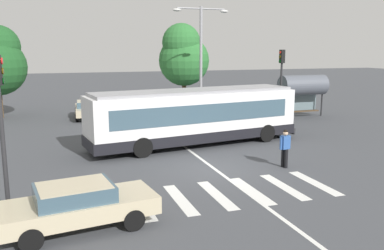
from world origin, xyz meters
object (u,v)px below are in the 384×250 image
(traffic_light_near_corner, at_px, (0,111))
(pedestrian_crossing_street, at_px, (285,146))
(parked_car_teal, at_px, (219,102))
(foreground_sedan, at_px, (77,204))
(parked_car_white, at_px, (122,108))
(bus_stop_shelter, at_px, (303,86))
(parked_car_champagne, at_px, (88,108))
(twin_arm_street_lamp, at_px, (201,52))
(traffic_light_far_corner, at_px, (281,75))
(parked_car_silver, at_px, (155,105))
(city_transit_bus, at_px, (195,116))
(parked_car_charcoal, at_px, (190,105))
(background_tree_right, at_px, (183,55))

(traffic_light_near_corner, bearing_deg, pedestrian_crossing_street, 9.00)
(pedestrian_crossing_street, height_order, parked_car_teal, pedestrian_crossing_street)
(foreground_sedan, xyz_separation_m, parked_car_white, (4.44, 19.47, 0.00))
(parked_car_white, relative_size, bus_stop_shelter, 1.20)
(bus_stop_shelter, bearing_deg, parked_car_champagne, 163.60)
(parked_car_teal, bearing_deg, twin_arm_street_lamp, -124.78)
(bus_stop_shelter, bearing_deg, traffic_light_far_corner, -143.82)
(pedestrian_crossing_street, distance_m, bus_stop_shelter, 14.61)
(parked_car_champagne, height_order, parked_car_silver, same)
(pedestrian_crossing_street, bearing_deg, city_transit_bus, 113.39)
(parked_car_champagne, xyz_separation_m, bus_stop_shelter, (15.86, -4.67, 1.65))
(parked_car_white, relative_size, parked_car_silver, 1.00)
(parked_car_white, xyz_separation_m, twin_arm_street_lamp, (4.85, -4.42, 4.23))
(parked_car_champagne, height_order, parked_car_white, same)
(parked_car_white, distance_m, traffic_light_near_corner, 18.99)
(parked_car_silver, relative_size, traffic_light_far_corner, 0.87)
(parked_car_silver, distance_m, parked_car_teal, 5.50)
(parked_car_white, xyz_separation_m, parked_car_teal, (8.23, 0.45, 0.00))
(parked_car_champagne, xyz_separation_m, parked_car_charcoal, (8.05, -0.54, 0.00))
(pedestrian_crossing_street, distance_m, parked_car_white, 16.57)
(bus_stop_shelter, xyz_separation_m, twin_arm_street_lamp, (-8.46, -0.19, 2.58))
(parked_car_teal, bearing_deg, parked_car_white, -176.90)
(parked_car_silver, relative_size, parked_car_charcoal, 1.00)
(parked_car_white, distance_m, parked_car_teal, 8.24)
(foreground_sedan, bearing_deg, pedestrian_crossing_street, 21.46)
(foreground_sedan, xyz_separation_m, traffic_light_far_corner, (14.28, 12.72, 2.68))
(bus_stop_shelter, bearing_deg, pedestrian_crossing_street, -126.55)
(parked_car_silver, distance_m, bus_stop_shelter, 11.71)
(parked_car_silver, relative_size, traffic_light_near_corner, 0.90)
(parked_car_champagne, bearing_deg, parked_car_charcoal, -3.82)
(foreground_sedan, bearing_deg, bus_stop_shelter, 40.67)
(parked_car_champagne, height_order, twin_arm_street_lamp, twin_arm_street_lamp)
(parked_car_teal, bearing_deg, bus_stop_shelter, -42.61)
(parked_car_teal, bearing_deg, parked_car_champagne, -179.98)
(city_transit_bus, xyz_separation_m, foreground_sedan, (-6.76, -8.96, -0.82))
(parked_car_white, relative_size, traffic_light_near_corner, 0.90)
(parked_car_silver, bearing_deg, parked_car_white, -169.33)
(traffic_light_near_corner, distance_m, twin_arm_street_lamp, 17.50)
(city_transit_bus, bearing_deg, traffic_light_near_corner, -140.89)
(foreground_sedan, xyz_separation_m, parked_car_champagne, (1.89, 19.92, 0.00))
(parked_car_teal, relative_size, twin_arm_street_lamp, 0.56)
(parked_car_white, xyz_separation_m, traffic_light_near_corner, (-6.48, -17.66, 2.59))
(pedestrian_crossing_street, relative_size, twin_arm_street_lamp, 0.21)
(pedestrian_crossing_street, bearing_deg, foreground_sedan, -158.54)
(foreground_sedan, distance_m, parked_car_silver, 21.23)
(bus_stop_shelter, bearing_deg, city_transit_bus, -150.22)
(foreground_sedan, height_order, parked_car_champagne, same)
(pedestrian_crossing_street, xyz_separation_m, background_tree_right, (0.86, 17.61, 3.72))
(foreground_sedan, bearing_deg, city_transit_bus, 52.97)
(pedestrian_crossing_street, relative_size, parked_car_charcoal, 0.38)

